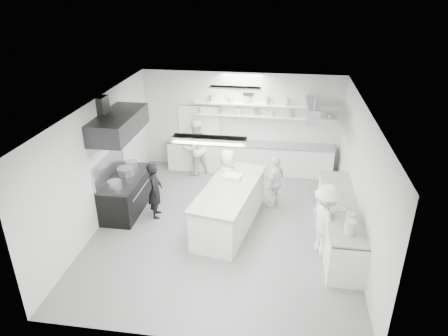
# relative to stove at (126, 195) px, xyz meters

# --- Properties ---
(floor) EXTENTS (6.00, 7.00, 0.02)m
(floor) POSITION_rel_stove_xyz_m (2.60, -0.40, -0.46)
(floor) COLOR gray
(floor) RESTS_ON ground
(ceiling) EXTENTS (6.00, 7.00, 0.02)m
(ceiling) POSITION_rel_stove_xyz_m (2.60, -0.40, 2.56)
(ceiling) COLOR white
(ceiling) RESTS_ON wall_back
(wall_back) EXTENTS (6.00, 0.04, 3.00)m
(wall_back) POSITION_rel_stove_xyz_m (2.60, 3.10, 1.05)
(wall_back) COLOR silver
(wall_back) RESTS_ON floor
(wall_front) EXTENTS (6.00, 0.04, 3.00)m
(wall_front) POSITION_rel_stove_xyz_m (2.60, -3.90, 1.05)
(wall_front) COLOR silver
(wall_front) RESTS_ON floor
(wall_left) EXTENTS (0.04, 7.00, 3.00)m
(wall_left) POSITION_rel_stove_xyz_m (-0.40, -0.40, 1.05)
(wall_left) COLOR silver
(wall_left) RESTS_ON floor
(wall_right) EXTENTS (0.04, 7.00, 3.00)m
(wall_right) POSITION_rel_stove_xyz_m (5.60, -0.40, 1.05)
(wall_right) COLOR silver
(wall_right) RESTS_ON floor
(stove) EXTENTS (0.80, 1.80, 0.90)m
(stove) POSITION_rel_stove_xyz_m (0.00, 0.00, 0.00)
(stove) COLOR black
(stove) RESTS_ON floor
(exhaust_hood) EXTENTS (0.85, 2.00, 0.50)m
(exhaust_hood) POSITION_rel_stove_xyz_m (0.00, -0.00, 1.90)
(exhaust_hood) COLOR #2A2A2C
(exhaust_hood) RESTS_ON wall_left
(back_counter) EXTENTS (5.00, 0.60, 0.92)m
(back_counter) POSITION_rel_stove_xyz_m (2.90, 2.80, 0.01)
(back_counter) COLOR white
(back_counter) RESTS_ON floor
(shelf_lower) EXTENTS (4.20, 0.26, 0.04)m
(shelf_lower) POSITION_rel_stove_xyz_m (3.30, 2.97, 1.30)
(shelf_lower) COLOR white
(shelf_lower) RESTS_ON wall_back
(shelf_upper) EXTENTS (4.20, 0.26, 0.04)m
(shelf_upper) POSITION_rel_stove_xyz_m (3.30, 2.97, 1.65)
(shelf_upper) COLOR white
(shelf_upper) RESTS_ON wall_back
(pass_through_window) EXTENTS (1.30, 0.04, 1.00)m
(pass_through_window) POSITION_rel_stove_xyz_m (1.30, 3.08, 1.00)
(pass_through_window) COLOR black
(pass_through_window) RESTS_ON wall_back
(wall_clock) EXTENTS (0.32, 0.05, 0.32)m
(wall_clock) POSITION_rel_stove_xyz_m (2.80, 3.06, 2.00)
(wall_clock) COLOR silver
(wall_clock) RESTS_ON wall_back
(right_counter) EXTENTS (0.74, 3.30, 0.94)m
(right_counter) POSITION_rel_stove_xyz_m (5.25, -0.60, 0.02)
(right_counter) COLOR white
(right_counter) RESTS_ON floor
(pot_rack) EXTENTS (0.30, 1.60, 0.40)m
(pot_rack) POSITION_rel_stove_xyz_m (4.60, 2.00, 1.85)
(pot_rack) COLOR #A7ABB3
(pot_rack) RESTS_ON ceiling
(light_fixture_front) EXTENTS (1.30, 0.25, 0.10)m
(light_fixture_front) POSITION_rel_stove_xyz_m (2.60, -2.20, 2.49)
(light_fixture_front) COLOR white
(light_fixture_front) RESTS_ON ceiling
(light_fixture_rear) EXTENTS (1.30, 0.25, 0.10)m
(light_fixture_rear) POSITION_rel_stove_xyz_m (2.60, 1.40, 2.49)
(light_fixture_rear) COLOR white
(light_fixture_rear) RESTS_ON ceiling
(prep_island) EXTENTS (1.49, 2.86, 1.00)m
(prep_island) POSITION_rel_stove_xyz_m (2.71, -0.31, 0.05)
(prep_island) COLOR white
(prep_island) RESTS_ON floor
(stove_pot) EXTENTS (0.42, 0.42, 0.24)m
(stove_pot) POSITION_rel_stove_xyz_m (0.00, 0.12, 0.58)
(stove_pot) COLOR #A7ABB3
(stove_pot) RESTS_ON stove
(cook_stove) EXTENTS (0.44, 0.59, 1.46)m
(cook_stove) POSITION_rel_stove_xyz_m (0.83, -0.16, 0.28)
(cook_stove) COLOR black
(cook_stove) RESTS_ON floor
(cook_back) EXTENTS (1.04, 1.03, 1.70)m
(cook_back) POSITION_rel_stove_xyz_m (1.30, 2.41, 0.40)
(cook_back) COLOR white
(cook_back) RESTS_ON floor
(cook_island_left) EXTENTS (0.53, 0.78, 1.53)m
(cook_island_left) POSITION_rel_stove_xyz_m (2.52, 0.74, 0.32)
(cook_island_left) COLOR white
(cook_island_left) RESTS_ON floor
(cook_island_right) EXTENTS (0.67, 0.90, 1.41)m
(cook_island_right) POSITION_rel_stove_xyz_m (3.75, 0.78, 0.26)
(cook_island_right) COLOR white
(cook_island_right) RESTS_ON floor
(cook_right) EXTENTS (0.97, 1.22, 1.65)m
(cook_right) POSITION_rel_stove_xyz_m (4.88, -1.12, 0.38)
(cook_right) COLOR white
(cook_right) RESTS_ON floor
(bowl_island_a) EXTENTS (0.25, 0.25, 0.06)m
(bowl_island_a) POSITION_rel_stove_xyz_m (2.84, -0.07, 0.58)
(bowl_island_a) COLOR #A7ABB3
(bowl_island_a) RESTS_ON prep_island
(bowl_island_b) EXTENTS (0.24, 0.24, 0.06)m
(bowl_island_b) POSITION_rel_stove_xyz_m (2.90, -0.69, 0.58)
(bowl_island_b) COLOR white
(bowl_island_b) RESTS_ON prep_island
(bowl_right) EXTENTS (0.26, 0.26, 0.05)m
(bowl_right) POSITION_rel_stove_xyz_m (5.18, -0.87, 0.52)
(bowl_right) COLOR white
(bowl_right) RESTS_ON right_counter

